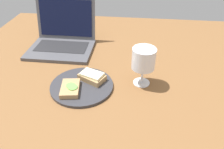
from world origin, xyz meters
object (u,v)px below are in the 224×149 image
object	(u,v)px
plate	(82,86)
sandwich_with_cheese	(92,77)
laptop	(63,38)
sandwich_with_cucumber	(70,88)
wine_glass	(144,60)

from	to	relation	value
plate	sandwich_with_cheese	xyz separation A→B (cm)	(3.35, 3.76, 2.00)
plate	laptop	xyz separation A→B (cm)	(-16.71, 31.10, 4.20)
sandwich_with_cheese	sandwich_with_cucumber	world-z (taller)	sandwich_with_cheese
plate	wine_glass	world-z (taller)	wine_glass
sandwich_with_cucumber	laptop	bearing A→B (deg)	111.03
sandwich_with_cucumber	wine_glass	distance (cm)	28.80
sandwich_with_cheese	plate	bearing A→B (deg)	-131.62
plate	wine_glass	size ratio (longest dim) A/B	1.58
sandwich_with_cheese	wine_glass	size ratio (longest dim) A/B	0.77
sandwich_with_cheese	laptop	size ratio (longest dim) A/B	0.38
plate	sandwich_with_cucumber	world-z (taller)	sandwich_with_cucumber
sandwich_with_cucumber	wine_glass	bearing A→B (deg)	19.23
plate	laptop	world-z (taller)	laptop
sandwich_with_cucumber	wine_glass	xyz separation A→B (cm)	(25.96, 9.05, 8.56)
sandwich_with_cheese	sandwich_with_cucumber	xyz separation A→B (cm)	(-6.64, -7.53, -0.46)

